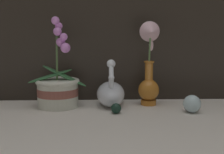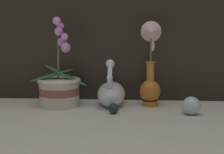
{
  "view_description": "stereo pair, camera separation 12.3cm",
  "coord_description": "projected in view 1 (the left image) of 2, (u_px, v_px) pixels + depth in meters",
  "views": [
    {
      "loc": [
        -0.07,
        -1.08,
        0.3
      ],
      "look_at": [
        -0.03,
        0.14,
        0.12
      ],
      "focal_mm": 50.0,
      "sensor_mm": 36.0,
      "label": 1
    },
    {
      "loc": [
        0.05,
        -1.08,
        0.3
      ],
      "look_at": [
        -0.03,
        0.14,
        0.12
      ],
      "focal_mm": 50.0,
      "sensor_mm": 36.0,
      "label": 2
    }
  ],
  "objects": [
    {
      "name": "ground_plane",
      "position": [
        121.0,
        117.0,
        1.11
      ],
      "size": [
        2.8,
        2.8,
        0.0
      ],
      "primitive_type": "plane",
      "color": "beige"
    },
    {
      "name": "orchid_potted_plant",
      "position": [
        58.0,
        88.0,
        1.25
      ],
      "size": [
        0.24,
        0.18,
        0.36
      ],
      "color": "beige",
      "rests_on": "ground_plane"
    },
    {
      "name": "swan_figurine",
      "position": [
        111.0,
        93.0,
        1.27
      ],
      "size": [
        0.11,
        0.21,
        0.2
      ],
      "color": "silver",
      "rests_on": "ground_plane"
    },
    {
      "name": "blue_vase",
      "position": [
        149.0,
        71.0,
        1.27
      ],
      "size": [
        0.09,
        0.1,
        0.34
      ],
      "color": "#B26B23",
      "rests_on": "ground_plane"
    },
    {
      "name": "glass_sphere",
      "position": [
        192.0,
        104.0,
        1.17
      ],
      "size": [
        0.07,
        0.07,
        0.07
      ],
      "color": "silver",
      "rests_on": "ground_plane"
    },
    {
      "name": "glass_bauble",
      "position": [
        116.0,
        108.0,
        1.15
      ],
      "size": [
        0.04,
        0.04,
        0.04
      ],
      "color": "#142D23",
      "rests_on": "ground_plane"
    }
  ]
}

